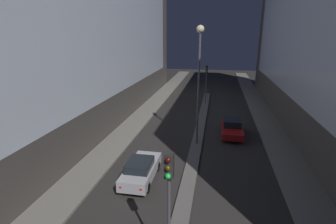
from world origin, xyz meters
name	(u,v)px	position (x,y,z in m)	size (l,w,h in m)	color
building_left	(98,22)	(-11.02, 21.65, 10.28)	(6.01, 43.31, 20.55)	#4C4742
building_right	(331,19)	(11.02, 21.65, 10.31)	(6.01, 43.31, 20.61)	#4C4742
median_strip	(199,132)	(0.00, 18.32, 0.07)	(0.90, 34.65, 0.14)	#66605B
traffic_light_near	(169,189)	(0.00, 2.76, 3.80)	(0.32, 0.42, 5.02)	#4C4C51
traffic_light_mid	(206,76)	(0.00, 29.38, 3.80)	(0.32, 0.42, 5.02)	#4C4C51
street_lamp	(199,63)	(0.00, 15.53, 6.86)	(0.59, 0.59, 9.53)	#4C4C51
car_left_lane	(141,170)	(-3.01, 9.23, 0.76)	(1.71, 4.29, 1.48)	#B2B2B7
car_right_lane	(232,128)	(3.01, 18.39, 0.74)	(1.83, 4.51, 1.47)	maroon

